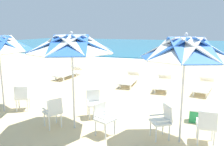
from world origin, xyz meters
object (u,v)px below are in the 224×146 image
plastic_chair_4 (53,111)px  sun_lounger_3 (68,73)px  plastic_chair_3 (103,117)px  plastic_chair_0 (163,120)px  plastic_chair_5 (22,96)px  plastic_chair_1 (206,125)px  plastic_chair_2 (94,102)px  beach_umbrella_1 (72,45)px  sun_lounger_0 (204,86)px  cooler_box (198,115)px  sun_lounger_1 (163,83)px  beach_umbrella_0 (185,49)px  sun_lounger_2 (130,79)px

plastic_chair_4 → sun_lounger_3: 6.68m
plastic_chair_3 → plastic_chair_0: bearing=12.9°
plastic_chair_3 → plastic_chair_5: bearing=168.1°
plastic_chair_1 → plastic_chair_2: same height
beach_umbrella_1 → sun_lounger_0: bearing=55.8°
plastic_chair_3 → cooler_box: plastic_chair_3 is taller
plastic_chair_3 → sun_lounger_1: size_ratio=0.40×
plastic_chair_2 → sun_lounger_3: bearing=128.4°
beach_umbrella_0 → plastic_chair_2: (-2.66, 0.76, -1.79)m
plastic_chair_5 → plastic_chair_0: bearing=-4.2°
cooler_box → plastic_chair_4: bearing=-154.3°
sun_lounger_1 → sun_lounger_2: size_ratio=1.00×
beach_umbrella_1 → sun_lounger_1: 5.79m
beach_umbrella_1 → sun_lounger_0: 6.60m
plastic_chair_0 → sun_lounger_3: 8.15m
plastic_chair_4 → sun_lounger_3: bearing=117.5°
cooler_box → plastic_chair_1: bearing=-83.1°
sun_lounger_0 → sun_lounger_2: same height
sun_lounger_1 → sun_lounger_2: same height
sun_lounger_1 → cooler_box: sun_lounger_1 is taller
beach_umbrella_0 → plastic_chair_2: 3.30m
plastic_chair_4 → beach_umbrella_0: bearing=6.2°
beach_umbrella_0 → plastic_chair_0: 1.84m
beach_umbrella_1 → sun_lounger_1: size_ratio=1.24×
sun_lounger_2 → sun_lounger_3: size_ratio=0.99×
plastic_chair_4 → beach_umbrella_1: bearing=17.2°
plastic_chair_3 → sun_lounger_2: plastic_chair_3 is taller
plastic_chair_2 → plastic_chair_0: bearing=-17.2°
beach_umbrella_0 → beach_umbrella_1: beach_umbrella_1 is taller
sun_lounger_1 → cooler_box: (1.49, -3.46, -0.08)m
plastic_chair_0 → cooler_box: plastic_chair_0 is taller
sun_lounger_1 → sun_lounger_2: bearing=171.1°
plastic_chair_4 → sun_lounger_0: plastic_chair_4 is taller
sun_lounger_3 → plastic_chair_1: bearing=-37.7°
sun_lounger_3 → beach_umbrella_1: bearing=-57.6°
plastic_chair_1 → sun_lounger_0: size_ratio=0.39×
beach_umbrella_1 → sun_lounger_1: (1.76, 5.12, -2.06)m
plastic_chair_2 → sun_lounger_1: size_ratio=0.40×
beach_umbrella_0 → sun_lounger_0: size_ratio=1.20×
plastic_chair_4 → sun_lounger_2: bearing=83.4°
beach_umbrella_1 → plastic_chair_1: bearing=5.0°
sun_lounger_1 → plastic_chair_2: bearing=-111.0°
beach_umbrella_1 → plastic_chair_2: 2.08m
plastic_chair_0 → sun_lounger_1: plastic_chair_0 is taller
plastic_chair_2 → plastic_chair_4: size_ratio=1.00×
sun_lounger_0 → sun_lounger_1: 1.77m
plastic_chair_0 → plastic_chair_3: (-1.48, -0.34, 0.00)m
beach_umbrella_1 → plastic_chair_5: (-2.35, 0.61, -1.84)m
sun_lounger_2 → cooler_box: (3.16, -3.72, -0.08)m
sun_lounger_3 → plastic_chair_2: bearing=-51.6°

